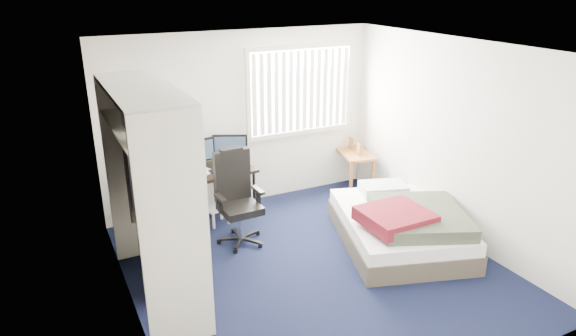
# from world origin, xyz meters

# --- Properties ---
(ground) EXTENTS (4.20, 4.20, 0.00)m
(ground) POSITION_xyz_m (0.00, 0.00, 0.00)
(ground) COLOR black
(ground) RESTS_ON ground
(room_shell) EXTENTS (4.20, 4.20, 4.20)m
(room_shell) POSITION_xyz_m (0.00, 0.00, 1.51)
(room_shell) COLOR silver
(room_shell) RESTS_ON ground
(window_assembly) EXTENTS (1.72, 0.09, 1.32)m
(window_assembly) POSITION_xyz_m (0.90, 2.04, 1.60)
(window_assembly) COLOR white
(window_assembly) RESTS_ON ground
(closet) EXTENTS (0.64, 1.84, 2.22)m
(closet) POSITION_xyz_m (-1.67, 0.27, 1.35)
(closet) COLOR beige
(closet) RESTS_ON ground
(desk) EXTENTS (1.52, 0.82, 1.18)m
(desk) POSITION_xyz_m (-0.79, 1.76, 0.76)
(desk) COLOR black
(desk) RESTS_ON ground
(office_chair) EXTENTS (0.59, 0.59, 1.20)m
(office_chair) POSITION_xyz_m (-0.53, 1.02, 0.46)
(office_chair) COLOR black
(office_chair) RESTS_ON ground
(footstool) EXTENTS (0.37, 0.32, 0.26)m
(footstool) POSITION_xyz_m (-0.62, 1.56, 0.20)
(footstool) COLOR white
(footstool) RESTS_ON ground
(nightstand) EXTENTS (0.62, 0.95, 0.78)m
(nightstand) POSITION_xyz_m (1.75, 1.85, 0.53)
(nightstand) COLOR brown
(nightstand) RESTS_ON ground
(bed) EXTENTS (1.87, 2.17, 0.61)m
(bed) POSITION_xyz_m (1.25, -0.00, 0.27)
(bed) COLOR #453D32
(bed) RESTS_ON ground
(pine_box) EXTENTS (0.42, 0.36, 0.27)m
(pine_box) POSITION_xyz_m (-1.65, 0.29, 0.14)
(pine_box) COLOR #AD7A56
(pine_box) RESTS_ON ground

